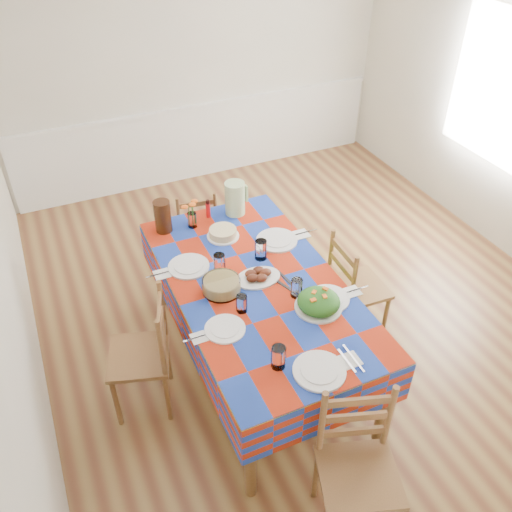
{
  "coord_description": "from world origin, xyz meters",
  "views": [
    {
      "loc": [
        -1.88,
        -3.27,
        3.36
      ],
      "look_at": [
        -0.57,
        -0.36,
        0.88
      ],
      "focal_mm": 38.0,
      "sensor_mm": 36.0,
      "label": 1
    }
  ],
  "objects_px": {
    "dining_table": "(257,293)",
    "green_pitcher": "(235,198)",
    "tea_pitcher": "(163,216)",
    "chair_near": "(357,468)",
    "chair_right": "(354,288)",
    "chair_far": "(197,230)",
    "meat_platter": "(258,276)",
    "chair_left": "(145,355)"
  },
  "relations": [
    {
      "from": "dining_table",
      "to": "green_pitcher",
      "type": "height_order",
      "value": "green_pitcher"
    },
    {
      "from": "tea_pitcher",
      "to": "dining_table",
      "type": "bearing_deg",
      "value": -65.47
    },
    {
      "from": "dining_table",
      "to": "chair_near",
      "type": "height_order",
      "value": "chair_near"
    },
    {
      "from": "tea_pitcher",
      "to": "chair_right",
      "type": "distance_m",
      "value": 1.64
    },
    {
      "from": "chair_far",
      "to": "chair_right",
      "type": "relative_size",
      "value": 0.91
    },
    {
      "from": "dining_table",
      "to": "tea_pitcher",
      "type": "distance_m",
      "value": 1.02
    },
    {
      "from": "tea_pitcher",
      "to": "chair_far",
      "type": "bearing_deg",
      "value": 48.44
    },
    {
      "from": "meat_platter",
      "to": "chair_right",
      "type": "relative_size",
      "value": 0.35
    },
    {
      "from": "tea_pitcher",
      "to": "chair_near",
      "type": "relative_size",
      "value": 0.26
    },
    {
      "from": "chair_far",
      "to": "chair_left",
      "type": "bearing_deg",
      "value": 66.81
    },
    {
      "from": "dining_table",
      "to": "chair_left",
      "type": "distance_m",
      "value": 0.9
    },
    {
      "from": "meat_platter",
      "to": "chair_near",
      "type": "height_order",
      "value": "chair_near"
    },
    {
      "from": "chair_near",
      "to": "chair_left",
      "type": "bearing_deg",
      "value": 141.6
    },
    {
      "from": "meat_platter",
      "to": "green_pitcher",
      "type": "relative_size",
      "value": 1.16
    },
    {
      "from": "chair_near",
      "to": "tea_pitcher",
      "type": "bearing_deg",
      "value": 119.18
    },
    {
      "from": "dining_table",
      "to": "chair_left",
      "type": "relative_size",
      "value": 2.18
    },
    {
      "from": "chair_far",
      "to": "chair_left",
      "type": "height_order",
      "value": "chair_left"
    },
    {
      "from": "meat_platter",
      "to": "chair_near",
      "type": "relative_size",
      "value": 0.33
    },
    {
      "from": "dining_table",
      "to": "meat_platter",
      "type": "xyz_separation_m",
      "value": [
        0.03,
        0.04,
        0.12
      ]
    },
    {
      "from": "meat_platter",
      "to": "chair_far",
      "type": "height_order",
      "value": "meat_platter"
    },
    {
      "from": "dining_table",
      "to": "chair_far",
      "type": "bearing_deg",
      "value": 90.26
    },
    {
      "from": "tea_pitcher",
      "to": "chair_left",
      "type": "distance_m",
      "value": 1.13
    },
    {
      "from": "green_pitcher",
      "to": "chair_right",
      "type": "distance_m",
      "value": 1.23
    },
    {
      "from": "tea_pitcher",
      "to": "chair_right",
      "type": "xyz_separation_m",
      "value": [
        1.28,
        -0.9,
        -0.5
      ]
    },
    {
      "from": "chair_left",
      "to": "chair_far",
      "type": "bearing_deg",
      "value": 165.61
    },
    {
      "from": "green_pitcher",
      "to": "meat_platter",
      "type": "bearing_deg",
      "value": -101.93
    },
    {
      "from": "green_pitcher",
      "to": "chair_far",
      "type": "xyz_separation_m",
      "value": [
        -0.22,
        0.46,
        -0.55
      ]
    },
    {
      "from": "chair_near",
      "to": "meat_platter",
      "type": "bearing_deg",
      "value": 108.05
    },
    {
      "from": "tea_pitcher",
      "to": "chair_left",
      "type": "bearing_deg",
      "value": -116.09
    },
    {
      "from": "chair_near",
      "to": "chair_far",
      "type": "distance_m",
      "value": 2.73
    },
    {
      "from": "meat_platter",
      "to": "chair_near",
      "type": "xyz_separation_m",
      "value": [
        -0.01,
        -1.4,
        -0.36
      ]
    },
    {
      "from": "dining_table",
      "to": "meat_platter",
      "type": "bearing_deg",
      "value": 57.76
    },
    {
      "from": "chair_left",
      "to": "chair_right",
      "type": "height_order",
      "value": "chair_left"
    },
    {
      "from": "dining_table",
      "to": "chair_near",
      "type": "bearing_deg",
      "value": -89.37
    },
    {
      "from": "chair_right",
      "to": "chair_left",
      "type": "bearing_deg",
      "value": 93.26
    },
    {
      "from": "green_pitcher",
      "to": "chair_right",
      "type": "bearing_deg",
      "value": -54.21
    },
    {
      "from": "green_pitcher",
      "to": "tea_pitcher",
      "type": "relative_size",
      "value": 1.07
    },
    {
      "from": "chair_near",
      "to": "chair_far",
      "type": "xyz_separation_m",
      "value": [
        -0.02,
        2.73,
        -0.07
      ]
    },
    {
      "from": "green_pitcher",
      "to": "chair_near",
      "type": "xyz_separation_m",
      "value": [
        -0.19,
        -2.27,
        -0.48
      ]
    },
    {
      "from": "dining_table",
      "to": "tea_pitcher",
      "type": "relative_size",
      "value": 8.01
    },
    {
      "from": "green_pitcher",
      "to": "tea_pitcher",
      "type": "bearing_deg",
      "value": -179.72
    },
    {
      "from": "chair_near",
      "to": "chair_right",
      "type": "height_order",
      "value": "chair_near"
    }
  ]
}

